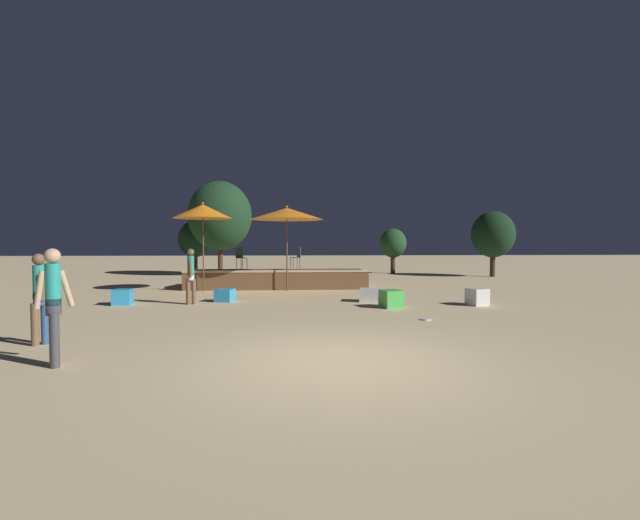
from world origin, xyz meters
TOP-DOWN VIEW (x-y plane):
  - ground_plane at (0.00, 0.00)m, footprint 120.00×120.00m
  - wooden_deck at (-1.36, 11.42)m, footprint 7.27×2.45m
  - patio_umbrella_0 at (-0.95, 9.93)m, footprint 2.79×2.79m
  - patio_umbrella_1 at (-4.13, 10.03)m, footprint 2.23×2.23m
  - cube_seat_0 at (1.66, 6.77)m, footprint 0.69×0.69m
  - cube_seat_1 at (2.07, 5.48)m, footprint 0.67×0.67m
  - cube_seat_2 at (-5.79, 6.52)m, footprint 0.56×0.56m
  - cube_seat_3 at (-2.86, 7.04)m, footprint 0.63×0.63m
  - cube_seat_4 at (4.71, 5.76)m, footprint 0.63×0.63m
  - person_0 at (-4.25, 0.02)m, footprint 0.49×0.34m
  - person_1 at (-5.26, 1.43)m, footprint 0.43×0.40m
  - person_2 at (-3.78, 6.49)m, footprint 0.29×0.51m
  - bistro_chair_0 at (-0.54, 11.80)m, footprint 0.44×0.44m
  - bistro_chair_1 at (-2.90, 11.48)m, footprint 0.48×0.48m
  - frisbee_disc at (2.42, 3.44)m, footprint 0.24×0.24m
  - background_tree_0 at (-6.71, 20.20)m, footprint 2.02×2.02m
  - background_tree_1 at (5.40, 19.32)m, footprint 1.62×1.62m
  - background_tree_2 at (10.30, 16.44)m, footprint 2.32×2.32m
  - background_tree_3 at (-4.87, 18.32)m, footprint 3.59×3.59m

SIDE VIEW (x-z plane):
  - ground_plane at x=0.00m, z-range 0.00..0.00m
  - frisbee_disc at x=2.42m, z-range 0.00..0.03m
  - cube_seat_3 at x=-2.86m, z-range 0.00..0.39m
  - cube_seat_0 at x=1.66m, z-range 0.00..0.41m
  - cube_seat_2 at x=-5.79m, z-range 0.00..0.47m
  - cube_seat_1 at x=2.07m, z-range 0.00..0.50m
  - cube_seat_4 at x=4.71m, z-range 0.00..0.50m
  - wooden_deck at x=-1.36m, z-range -0.04..0.74m
  - person_1 at x=-5.26m, z-range 0.05..1.69m
  - person_2 at x=-3.78m, z-range 0.06..1.73m
  - person_0 at x=-4.25m, z-range 0.08..1.83m
  - bistro_chair_0 at x=-0.54m, z-range 0.87..1.77m
  - bistro_chair_1 at x=-2.90m, z-range 0.87..1.77m
  - background_tree_1 at x=5.40m, z-range 0.46..3.20m
  - background_tree_0 at x=-6.71m, z-range 0.49..3.71m
  - background_tree_2 at x=10.30m, z-range 0.52..4.13m
  - patio_umbrella_0 at x=-0.95m, z-range 1.33..4.60m
  - patio_umbrella_1 at x=-4.13m, z-range 1.34..4.74m
  - background_tree_3 at x=-4.87m, z-range 0.71..6.10m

